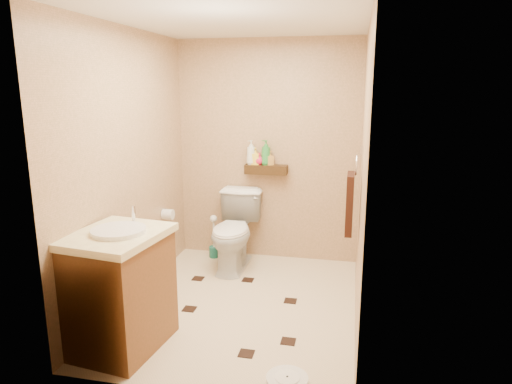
# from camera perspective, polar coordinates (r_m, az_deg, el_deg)

# --- Properties ---
(ground) EXTENTS (2.50, 2.50, 0.00)m
(ground) POSITION_cam_1_polar(r_m,az_deg,el_deg) (4.19, -1.94, -13.89)
(ground) COLOR beige
(ground) RESTS_ON ground
(wall_back) EXTENTS (2.00, 0.04, 2.40)m
(wall_back) POSITION_cam_1_polar(r_m,az_deg,el_deg) (5.01, 1.46, 5.02)
(wall_back) COLOR tan
(wall_back) RESTS_ON ground
(wall_front) EXTENTS (2.00, 0.04, 2.40)m
(wall_front) POSITION_cam_1_polar(r_m,az_deg,el_deg) (2.64, -8.78, -2.47)
(wall_front) COLOR tan
(wall_front) RESTS_ON ground
(wall_left) EXTENTS (0.04, 2.50, 2.40)m
(wall_left) POSITION_cam_1_polar(r_m,az_deg,el_deg) (4.16, -15.56, 2.90)
(wall_left) COLOR tan
(wall_left) RESTS_ON ground
(wall_right) EXTENTS (0.04, 2.50, 2.40)m
(wall_right) POSITION_cam_1_polar(r_m,az_deg,el_deg) (3.69, 13.16, 1.78)
(wall_right) COLOR tan
(wall_right) RESTS_ON ground
(ceiling) EXTENTS (2.00, 2.50, 0.02)m
(ceiling) POSITION_cam_1_polar(r_m,az_deg,el_deg) (3.77, -2.24, 20.67)
(ceiling) COLOR silver
(ceiling) RESTS_ON wall_back
(wall_shelf) EXTENTS (0.46, 0.14, 0.10)m
(wall_shelf) POSITION_cam_1_polar(r_m,az_deg,el_deg) (4.96, 1.28, 2.84)
(wall_shelf) COLOR #3A2610
(wall_shelf) RESTS_ON wall_back
(floor_accents) EXTENTS (1.17, 1.37, 0.01)m
(floor_accents) POSITION_cam_1_polar(r_m,az_deg,el_deg) (4.15, -1.81, -14.17)
(floor_accents) COLOR black
(floor_accents) RESTS_ON ground
(toilet) EXTENTS (0.46, 0.80, 0.81)m
(toilet) POSITION_cam_1_polar(r_m,az_deg,el_deg) (4.85, -2.72, -4.91)
(toilet) COLOR white
(toilet) RESTS_ON ground
(vanity) EXTENTS (0.68, 0.80, 1.03)m
(vanity) POSITION_cam_1_polar(r_m,az_deg,el_deg) (3.55, -16.62, -11.51)
(vanity) COLOR brown
(vanity) RESTS_ON ground
(bathroom_scale) EXTENTS (0.34, 0.34, 0.06)m
(bathroom_scale) POSITION_cam_1_polar(r_m,az_deg,el_deg) (3.23, 3.91, -22.46)
(bathroom_scale) COLOR white
(bathroom_scale) RESTS_ON ground
(toilet_brush) EXTENTS (0.11, 0.11, 0.50)m
(toilet_brush) POSITION_cam_1_polar(r_m,az_deg,el_deg) (5.22, -5.28, -6.30)
(toilet_brush) COLOR #186256
(toilet_brush) RESTS_ON ground
(towel_ring) EXTENTS (0.12, 0.30, 0.76)m
(towel_ring) POSITION_cam_1_polar(r_m,az_deg,el_deg) (3.99, 11.69, -1.07)
(towel_ring) COLOR silver
(towel_ring) RESTS_ON wall_right
(toilet_paper) EXTENTS (0.12, 0.11, 0.12)m
(toilet_paper) POSITION_cam_1_polar(r_m,az_deg,el_deg) (4.84, -10.96, -2.76)
(toilet_paper) COLOR white
(toilet_paper) RESTS_ON wall_left
(bottle_a) EXTENTS (0.14, 0.14, 0.27)m
(bottle_a) POSITION_cam_1_polar(r_m,az_deg,el_deg) (4.96, -0.60, 4.98)
(bottle_a) COLOR silver
(bottle_a) RESTS_ON wall_shelf
(bottle_b) EXTENTS (0.08, 0.09, 0.18)m
(bottle_b) POSITION_cam_1_polar(r_m,az_deg,el_deg) (4.96, -0.07, 4.50)
(bottle_b) COLOR yellow
(bottle_b) RESTS_ON wall_shelf
(bottle_c) EXTENTS (0.14, 0.14, 0.13)m
(bottle_c) POSITION_cam_1_polar(r_m,az_deg,el_deg) (4.96, 0.40, 4.18)
(bottle_c) COLOR #E61B49
(bottle_c) RESTS_ON wall_shelf
(bottle_d) EXTENTS (0.15, 0.15, 0.27)m
(bottle_d) POSITION_cam_1_polar(r_m,az_deg,el_deg) (4.93, 1.26, 4.96)
(bottle_d) COLOR #2B8235
(bottle_d) RESTS_ON wall_shelf
(bottle_e) EXTENTS (0.10, 0.10, 0.15)m
(bottle_e) POSITION_cam_1_polar(r_m,az_deg,el_deg) (4.93, 1.73, 4.26)
(bottle_e) COLOR gold
(bottle_e) RESTS_ON wall_shelf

